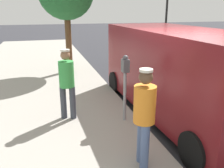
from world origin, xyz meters
name	(u,v)px	position (x,y,z in m)	size (l,w,h in m)	color
ground_plane	(181,123)	(0.00, 0.00, 0.00)	(80.00, 80.00, 0.00)	#2D2D33
sidewalk_slab	(27,142)	(3.50, 0.00, 0.07)	(5.00, 32.00, 0.15)	#9E998E
parking_meter_near	(125,77)	(1.35, -0.24, 1.18)	(0.14, 0.18, 1.52)	gray
pedestrian_in_orange	(144,113)	(1.61, 1.42, 1.08)	(0.34, 0.36, 1.63)	#4C608C
pedestrian_in_green	(67,80)	(2.58, -0.70, 1.08)	(0.35, 0.34, 1.62)	#383D47
parked_van	(179,71)	(-0.15, -0.52, 1.15)	(2.30, 5.27, 2.15)	maroon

